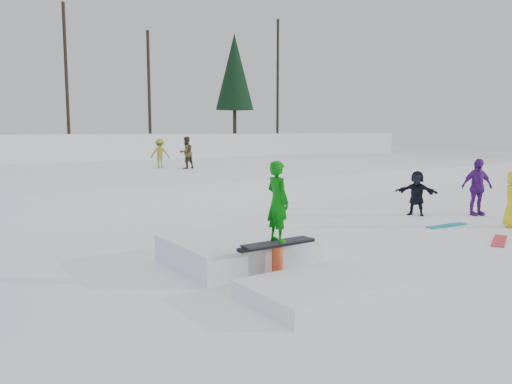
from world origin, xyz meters
TOP-DOWN VIEW (x-y plane):
  - ground at (0.00, 0.00)m, footprint 120.00×120.00m
  - snow_berm at (0.00, 30.00)m, footprint 60.00×14.00m
  - snow_midrise at (0.00, 16.00)m, footprint 50.00×18.00m
  - treeline at (6.18, 28.28)m, footprint 40.24×4.22m
  - walker_olive at (4.32, 13.65)m, footprint 0.86×0.73m
  - walker_ygreen at (3.47, 14.83)m, footprint 1.08×0.94m
  - spectator_purple at (7.88, 0.60)m, footprint 1.13×0.79m
  - spectator_dark at (6.33, 1.66)m, footprint 0.97×1.34m
  - loose_board_red at (4.89, -1.90)m, footprint 1.38×0.88m
  - loose_board_teal at (5.55, -0.01)m, footprint 1.42×0.38m
  - jib_rail_feature at (-1.34, -0.80)m, footprint 2.60×4.40m

SIDE VIEW (x-z plane):
  - ground at x=0.00m, z-range 0.00..0.00m
  - loose_board_red at x=4.89m, z-range 0.00..0.03m
  - loose_board_teal at x=5.55m, z-range 0.00..0.03m
  - jib_rail_feature at x=-1.34m, z-range -0.75..1.36m
  - snow_midrise at x=0.00m, z-range 0.00..0.80m
  - spectator_dark at x=6.33m, z-range 0.00..1.40m
  - spectator_purple at x=7.88m, z-range 0.00..1.78m
  - snow_berm at x=0.00m, z-range 0.00..2.40m
  - walker_ygreen at x=3.47m, z-range 0.80..2.25m
  - walker_olive at x=4.32m, z-range 0.80..2.36m
  - treeline at x=6.18m, z-range 2.20..12.70m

